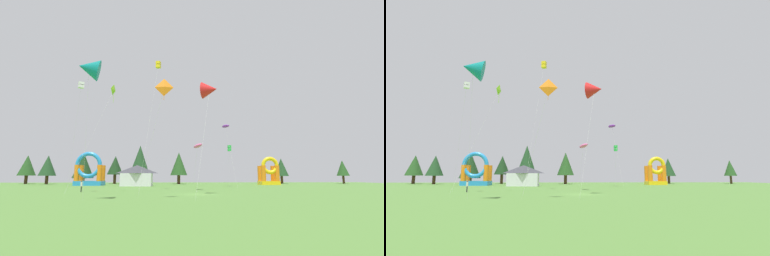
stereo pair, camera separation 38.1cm
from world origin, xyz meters
TOP-DOWN VIEW (x-y plane):
  - ground_plane at (0.00, 0.00)m, footprint 120.00×120.00m
  - kite_green_box at (8.08, 22.12)m, footprint 0.75×2.84m
  - kite_purple_parafoil at (7.49, 22.84)m, footprint 2.39×4.82m
  - kite_yellow_box at (-5.80, 7.83)m, footprint 2.04×6.72m
  - kite_pink_parafoil at (0.60, 8.65)m, footprint 1.81×3.86m
  - kite_lime_diamond at (-11.51, 3.35)m, footprint 4.88×3.64m
  - kite_red_delta at (1.25, -2.62)m, footprint 3.25×6.41m
  - kite_white_box at (-15.67, 2.14)m, footprint 2.87×4.49m
  - kite_teal_delta at (-10.74, -9.67)m, footprint 2.53×3.55m
  - kite_orange_diamond at (-3.90, -8.00)m, footprint 3.30×2.81m
  - person_left_edge at (-15.84, 5.44)m, footprint 0.31×0.31m
  - inflatable_yellow_castle at (-22.94, 31.01)m, footprint 6.21×4.04m
  - inflatable_red_slide at (20.20, 34.45)m, footprint 4.57×4.19m
  - festival_tent at (-11.46, 27.11)m, footprint 6.56×3.79m
  - tree_row_0 at (-44.58, 45.26)m, footprint 4.70×4.70m
  - tree_row_1 at (-37.43, 41.90)m, footprint 4.49×4.49m
  - tree_row_2 at (-28.54, 43.37)m, footprint 5.72×5.72m
  - tree_row_3 at (-20.28, 45.14)m, footprint 4.36×4.36m
  - tree_row_4 at (-12.80, 40.94)m, footprint 5.37×5.37m
  - tree_row_5 at (-12.36, 45.16)m, footprint 2.35×2.35m
  - tree_row_6 at (-2.33, 42.22)m, footprint 4.65×4.65m
  - tree_row_7 at (27.25, 44.69)m, footprint 3.97×3.97m
  - tree_row_8 at (44.53, 43.16)m, footprint 3.36×3.36m

SIDE VIEW (x-z plane):
  - ground_plane at x=0.00m, z-range 0.00..0.00m
  - person_left_edge at x=-15.84m, z-range 0.15..1.74m
  - festival_tent at x=-11.46m, z-range 0.00..4.51m
  - inflatable_red_slide at x=20.20m, z-range -0.76..6.13m
  - inflatable_yellow_castle at x=-22.94m, z-range -1.00..6.66m
  - tree_row_5 at x=-12.36m, z-range 0.81..6.58m
  - tree_row_8 at x=44.53m, z-range 1.05..7.63m
  - tree_row_7 at x=27.25m, z-range 1.02..8.20m
  - tree_row_1 at x=-37.43m, z-range 1.05..8.68m
  - tree_row_2 at x=-28.54m, z-range 0.75..9.12m
  - tree_row_0 at x=-44.58m, z-range 1.08..8.98m
  - tree_row_3 at x=-20.28m, z-range 1.22..8.97m
  - tree_row_6 at x=-2.33m, z-range 1.12..9.72m
  - tree_row_4 at x=-12.80m, z-range 1.13..11.45m
  - kite_pink_parafoil at x=0.60m, z-range 3.19..10.48m
  - kite_green_box at x=8.08m, z-range 3.60..12.02m
  - kite_orange_diamond at x=-3.90m, z-range 5.04..16.53m
  - kite_teal_delta at x=-10.74m, z-range 5.44..18.59m
  - kite_red_delta at x=1.25m, z-range 5.69..19.10m
  - kite_purple_parafoil at x=7.49m, z-range 6.09..19.07m
  - kite_lime_diamond at x=-11.51m, z-range 6.64..21.23m
  - kite_white_box at x=-15.67m, z-range 6.91..21.62m
  - kite_yellow_box at x=-5.80m, z-range 9.59..29.94m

